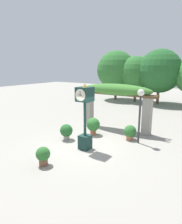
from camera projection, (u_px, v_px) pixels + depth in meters
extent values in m
plane|color=gray|center=(84.00, 146.00, 9.75)|extent=(60.00, 60.00, 0.00)
cube|color=#14332D|center=(85.00, 142.00, 9.35)|extent=(0.50, 0.50, 0.67)
cylinder|color=#14332D|center=(85.00, 119.00, 9.10)|extent=(0.12, 0.12, 1.56)
cylinder|color=gold|center=(85.00, 102.00, 8.92)|extent=(0.20, 0.20, 0.04)
cube|color=#14332D|center=(85.00, 94.00, 8.85)|extent=(0.64, 0.64, 0.64)
cylinder|color=beige|center=(80.00, 95.00, 8.58)|extent=(0.52, 0.02, 0.52)
cylinder|color=beige|center=(89.00, 93.00, 9.11)|extent=(0.52, 0.02, 0.52)
cube|color=black|center=(80.00, 95.00, 8.57)|extent=(0.18, 0.01, 0.02)
cube|color=black|center=(80.00, 93.00, 8.55)|extent=(0.02, 0.01, 0.16)
cone|color=gold|center=(85.00, 85.00, 8.76)|extent=(0.22, 0.22, 0.15)
cube|color=gray|center=(89.00, 108.00, 13.26)|extent=(0.46, 0.46, 2.13)
cube|color=gray|center=(147.00, 117.00, 11.13)|extent=(0.46, 0.46, 2.13)
cube|color=brown|center=(114.00, 94.00, 11.75)|extent=(4.99, 0.10, 0.13)
cube|color=brown|center=(116.00, 94.00, 11.94)|extent=(4.99, 0.10, 0.13)
cube|color=brown|center=(118.00, 93.00, 12.13)|extent=(4.99, 0.10, 0.13)
ellipsoid|color=#427F33|center=(116.00, 90.00, 11.88)|extent=(4.43, 1.06, 0.70)
cylinder|color=brown|center=(43.00, 162.00, 7.83)|extent=(0.34, 0.34, 0.27)
sphere|color=#2D6B2D|center=(43.00, 154.00, 7.75)|extent=(0.56, 0.56, 0.56)
cylinder|color=#B26B4C|center=(130.00, 138.00, 10.60)|extent=(0.40, 0.40, 0.21)
sphere|color=#2D6B2D|center=(130.00, 131.00, 10.52)|extent=(0.65, 0.65, 0.65)
cylinder|color=#9E563D|center=(93.00, 132.00, 11.32)|extent=(0.32, 0.32, 0.32)
sphere|color=#2D6B2D|center=(93.00, 124.00, 11.22)|extent=(0.76, 0.76, 0.76)
cylinder|color=gray|center=(67.00, 137.00, 10.55)|extent=(0.31, 0.31, 0.27)
sphere|color=#235B28|center=(66.00, 130.00, 10.47)|extent=(0.67, 0.67, 0.67)
cylinder|color=#333338|center=(139.00, 120.00, 9.88)|extent=(0.10, 0.10, 2.40)
sphere|color=white|center=(141.00, 93.00, 9.57)|extent=(0.34, 0.34, 0.34)
cylinder|color=brown|center=(116.00, 92.00, 23.29)|extent=(0.28, 0.28, 1.85)
sphere|color=#2D6B2D|center=(116.00, 70.00, 22.74)|extent=(4.36, 4.36, 4.36)
cylinder|color=brown|center=(135.00, 93.00, 21.94)|extent=(0.28, 0.28, 1.87)
sphere|color=#2D6B2D|center=(136.00, 73.00, 21.45)|extent=(3.56, 3.56, 3.56)
cylinder|color=brown|center=(158.00, 95.00, 20.60)|extent=(0.28, 0.28, 1.80)
sphere|color=#235B28|center=(160.00, 71.00, 20.05)|extent=(4.36, 4.36, 4.36)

